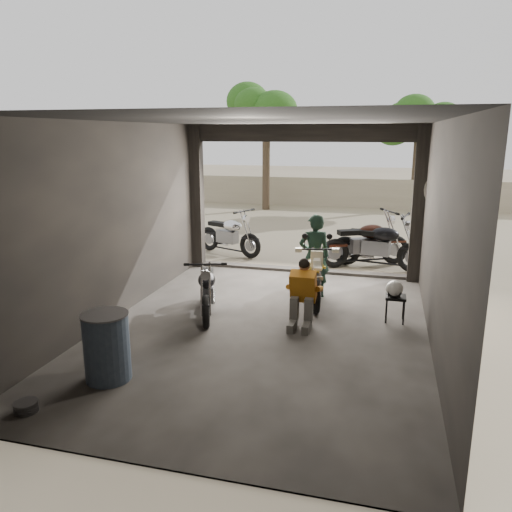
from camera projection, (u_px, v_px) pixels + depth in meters
The scene contains 16 objects.
ground at pixel (263, 330), 7.85m from camera, with size 80.00×80.00×0.00m, color #7A6D56.
garage at pixel (271, 244), 8.06m from camera, with size 7.00×7.13×3.20m.
boundary_wall at pixel (344, 193), 20.85m from camera, with size 18.00×0.30×1.20m, color gray.
tree_left at pixel (266, 108), 19.38m from camera, with size 2.20×2.20×5.60m.
tree_right at pixel (420, 119), 19.45m from camera, with size 2.20×2.20×5.00m.
main_bike at pixel (314, 272), 9.07m from camera, with size 0.70×1.70×1.13m, color beige, non-canonical shape.
left_bike at pixel (207, 286), 8.40m from camera, with size 0.63×1.52×1.03m, color black, non-canonical shape.
outside_bike_a at pixel (229, 231), 12.65m from camera, with size 0.72×1.75×1.18m, color black, non-canonical shape.
outside_bike_b at pixel (366, 239), 11.51m from camera, with size 0.79×1.91×1.29m, color #3D180E, non-canonical shape.
outside_bike_c at pixel (379, 241), 11.27m from camera, with size 0.78×1.90×1.28m, color black, non-canonical shape.
rider at pixel (314, 256), 9.25m from camera, with size 0.58×0.38×1.59m, color black.
mechanic at pixel (302, 296), 7.83m from camera, with size 0.54×0.73×1.06m, color #BA7118, non-canonical shape.
stool at pixel (396, 300), 8.09m from camera, with size 0.32×0.32×0.45m.
helmet at pixel (394, 288), 8.02m from camera, with size 0.28×0.29×0.27m, color silver.
oil_drum at pixel (107, 348), 6.16m from camera, with size 0.56×0.56×0.87m, color #37475D.
sign_post at pixel (443, 209), 9.82m from camera, with size 0.77×0.08×2.32m.
Camera 1 is at (1.77, -7.13, 3.01)m, focal length 35.00 mm.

